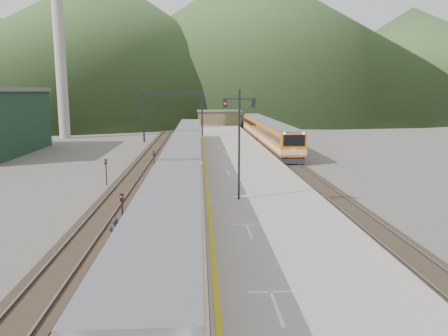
{
  "coord_description": "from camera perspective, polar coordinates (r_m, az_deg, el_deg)",
  "views": [
    {
      "loc": [
        1.32,
        -15.15,
        8.01
      ],
      "look_at": [
        3.26,
        19.01,
        2.0
      ],
      "focal_mm": 35.0,
      "sensor_mm": 36.0,
      "label": 1
    }
  ],
  "objects": [
    {
      "name": "ground",
      "position": [
        17.19,
        -7.66,
        -17.9
      ],
      "size": [
        400.0,
        400.0,
        0.0
      ],
      "primitive_type": "plane",
      "color": "#47423D",
      "rests_on": "ground"
    },
    {
      "name": "smokestack",
      "position": [
        80.91,
        -20.66,
        14.3
      ],
      "size": [
        1.8,
        1.8,
        30.0
      ],
      "primitive_type": "cylinder",
      "color": "#9E998E",
      "rests_on": "ground"
    },
    {
      "name": "gantry_near",
      "position": [
        70.32,
        -6.72,
        7.92
      ],
      "size": [
        9.55,
        0.25,
        8.0
      ],
      "color": "black",
      "rests_on": "ground"
    },
    {
      "name": "signal_mast",
      "position": [
        28.13,
        1.99,
        4.53
      ],
      "size": [
        2.2,
        0.24,
        7.15
      ],
      "color": "black",
      "rests_on": "platform"
    },
    {
      "name": "main_train",
      "position": [
        38.14,
        -5.2,
        0.92
      ],
      "size": [
        2.97,
        60.98,
        3.63
      ],
      "color": "#D7AD8C",
      "rests_on": "track_main"
    },
    {
      "name": "station_shed",
      "position": [
        93.41,
        -0.63,
        6.62
      ],
      "size": [
        9.4,
        4.4,
        3.1
      ],
      "color": "brown",
      "rests_on": "platform"
    },
    {
      "name": "track_main",
      "position": [
        55.74,
        -4.58,
        1.74
      ],
      "size": [
        2.6,
        200.0,
        0.23
      ],
      "color": "black",
      "rests_on": "ground"
    },
    {
      "name": "gantry_far",
      "position": [
        95.28,
        -5.82,
        8.45
      ],
      "size": [
        9.55,
        0.25,
        8.0
      ],
      "color": "black",
      "rests_on": "ground"
    },
    {
      "name": "short_signal_c",
      "position": [
        38.99,
        -15.15,
        -0.05
      ],
      "size": [
        0.22,
        0.16,
        2.27
      ],
      "color": "black",
      "rests_on": "ground"
    },
    {
      "name": "worker",
      "position": [
        22.75,
        -13.97,
        -8.52
      ],
      "size": [
        0.72,
        0.53,
        1.82
      ],
      "primitive_type": "imported",
      "rotation": [
        0.0,
        0.0,
        3.0
      ],
      "color": "#21212F",
      "rests_on": "ground"
    },
    {
      "name": "hill_a",
      "position": [
        210.43,
        -15.13,
        15.63
      ],
      "size": [
        180.0,
        180.0,
        60.0
      ],
      "primitive_type": "cone",
      "color": "#2F4D25",
      "rests_on": "ground"
    },
    {
      "name": "short_signal_b",
      "position": [
        43.13,
        -9.14,
        1.11
      ],
      "size": [
        0.26,
        0.22,
        2.27
      ],
      "color": "black",
      "rests_on": "ground"
    },
    {
      "name": "platform",
      "position": [
        53.85,
        1.34,
        1.94
      ],
      "size": [
        8.0,
        100.0,
        1.0
      ],
      "primitive_type": "cube",
      "color": "gray",
      "rests_on": "ground"
    },
    {
      "name": "track_far",
      "position": [
        56.08,
        -9.7,
        1.68
      ],
      "size": [
        2.6,
        200.0,
        0.23
      ],
      "color": "black",
      "rests_on": "ground"
    },
    {
      "name": "hill_c",
      "position": [
        250.59,
        23.09,
        13.07
      ],
      "size": [
        160.0,
        160.0,
        50.0
      ],
      "primitive_type": "cone",
      "color": "#2F4D25",
      "rests_on": "ground"
    },
    {
      "name": "hill_b",
      "position": [
        248.58,
        3.55,
        16.76
      ],
      "size": [
        220.0,
        220.0,
        75.0
      ],
      "primitive_type": "cone",
      "color": "#2F4D25",
      "rests_on": "ground"
    },
    {
      "name": "track_second",
      "position": [
        56.65,
        7.13,
        1.82
      ],
      "size": [
        2.6,
        200.0,
        0.23
      ],
      "color": "black",
      "rests_on": "ground"
    },
    {
      "name": "short_signal_a",
      "position": [
        25.78,
        -13.16,
        -5.02
      ],
      "size": [
        0.24,
        0.2,
        2.27
      ],
      "color": "black",
      "rests_on": "ground"
    },
    {
      "name": "second_train",
      "position": [
        66.78,
        5.55,
        4.73
      ],
      "size": [
        2.87,
        39.04,
        3.5
      ],
      "color": "#D3690B",
      "rests_on": "track_second"
    }
  ]
}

